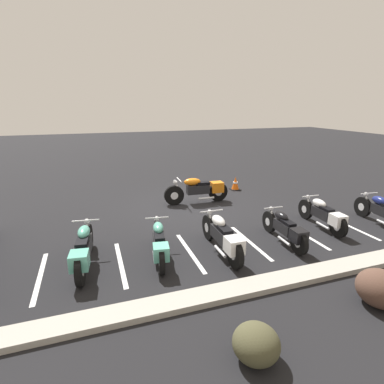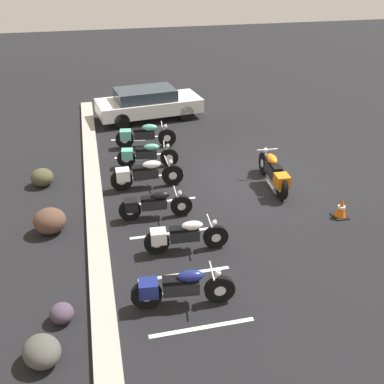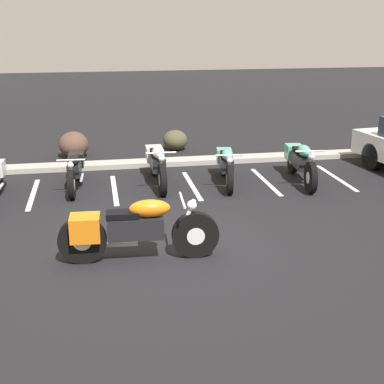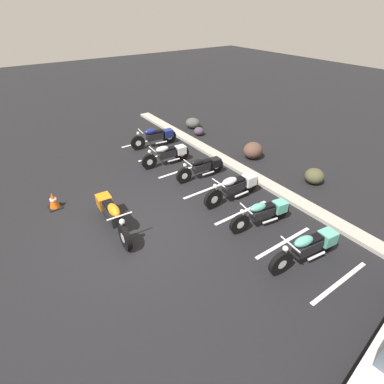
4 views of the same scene
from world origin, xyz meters
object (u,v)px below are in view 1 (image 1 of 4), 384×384
(parked_bike_4, at_px, (159,242))
(traffic_cone, at_px, (235,184))
(motorcycle_orange_featured, at_px, (200,190))
(parked_bike_5, at_px, (84,249))
(landscape_rock_0, at_px, (256,344))
(landscape_rock_1, at_px, (380,288))
(parked_bike_1, at_px, (324,214))
(parked_bike_3, at_px, (223,236))
(parked_bike_2, at_px, (285,229))

(parked_bike_4, distance_m, traffic_cone, 6.46)
(motorcycle_orange_featured, xyz_separation_m, parked_bike_5, (3.98, 3.46, -0.04))
(parked_bike_5, xyz_separation_m, landscape_rock_0, (-2.28, 3.41, -0.19))
(parked_bike_5, bearing_deg, parked_bike_4, -88.49)
(landscape_rock_0, height_order, landscape_rock_1, landscape_rock_1)
(motorcycle_orange_featured, bearing_deg, parked_bike_1, 130.34)
(parked_bike_3, relative_size, parked_bike_5, 1.01)
(motorcycle_orange_featured, distance_m, landscape_rock_0, 7.08)
(parked_bike_3, distance_m, landscape_rock_1, 3.25)
(parked_bike_2, distance_m, parked_bike_3, 1.77)
(traffic_cone, bearing_deg, parked_bike_4, 47.49)
(parked_bike_5, bearing_deg, motorcycle_orange_featured, -42.10)
(parked_bike_2, relative_size, landscape_rock_0, 2.94)
(parked_bike_1, xyz_separation_m, parked_bike_3, (3.41, 0.47, 0.03))
(motorcycle_orange_featured, height_order, parked_bike_4, motorcycle_orange_featured)
(traffic_cone, bearing_deg, parked_bike_5, 37.46)
(parked_bike_5, bearing_deg, landscape_rock_1, -114.53)
(parked_bike_4, height_order, landscape_rock_0, parked_bike_4)
(parked_bike_3, height_order, parked_bike_5, parked_bike_3)
(parked_bike_1, bearing_deg, landscape_rock_0, 132.92)
(parked_bike_1, bearing_deg, parked_bike_5, 94.35)
(parked_bike_2, xyz_separation_m, parked_bike_5, (4.90, -0.40, 0.04))
(parked_bike_1, height_order, parked_bike_5, parked_bike_5)
(landscape_rock_1, bearing_deg, parked_bike_5, -31.44)
(parked_bike_3, bearing_deg, parked_bike_2, -90.11)
(motorcycle_orange_featured, height_order, parked_bike_1, motorcycle_orange_featured)
(traffic_cone, bearing_deg, parked_bike_2, 77.54)
(parked_bike_1, bearing_deg, motorcycle_orange_featured, 40.78)
(motorcycle_orange_featured, distance_m, landscape_rock_1, 6.60)
(parked_bike_5, relative_size, landscape_rock_0, 3.24)
(parked_bike_4, distance_m, parked_bike_5, 1.65)
(motorcycle_orange_featured, bearing_deg, landscape_rock_1, 102.05)
(parked_bike_5, height_order, landscape_rock_0, parked_bike_5)
(parked_bike_1, height_order, landscape_rock_0, parked_bike_1)
(motorcycle_orange_featured, relative_size, parked_bike_3, 1.08)
(traffic_cone, bearing_deg, parked_bike_3, 60.08)
(parked_bike_5, height_order, landscape_rock_1, parked_bike_5)
(parked_bike_3, distance_m, parked_bike_5, 3.16)
(parked_bike_1, relative_size, parked_bike_4, 1.01)
(parked_bike_4, bearing_deg, parked_bike_3, -90.22)
(motorcycle_orange_featured, relative_size, landscape_rock_0, 3.52)
(parked_bike_2, distance_m, traffic_cone, 5.13)
(parked_bike_4, bearing_deg, landscape_rock_1, -122.07)
(motorcycle_orange_featured, bearing_deg, parked_bike_2, 106.58)
(traffic_cone, bearing_deg, landscape_rock_0, 65.04)
(parked_bike_3, xyz_separation_m, landscape_rock_1, (-1.86, 2.66, -0.13))
(parked_bike_5, distance_m, landscape_rock_1, 5.86)
(parked_bike_4, distance_m, landscape_rock_1, 4.43)
(parked_bike_3, height_order, landscape_rock_0, parked_bike_3)
(motorcycle_orange_featured, relative_size, parked_bike_5, 1.09)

